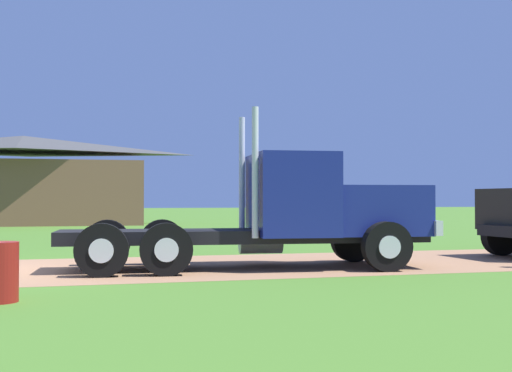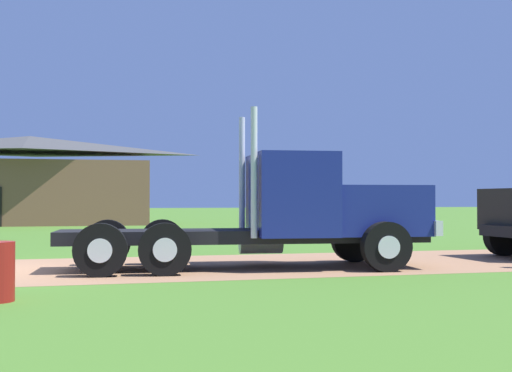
% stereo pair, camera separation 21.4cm
% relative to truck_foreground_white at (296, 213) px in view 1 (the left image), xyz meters
% --- Properties ---
extents(truck_foreground_white, '(8.28, 3.22, 3.44)m').
position_rel_truck_foreground_white_xyz_m(truck_foreground_white, '(0.00, 0.00, 0.00)').
color(truck_foreground_white, black).
rests_on(truck_foreground_white, ground_plane).
extents(shed_building, '(14.60, 5.85, 5.26)m').
position_rel_truck_foreground_white_xyz_m(shed_building, '(-7.69, 27.48, 1.32)').
color(shed_building, brown).
rests_on(shed_building, ground_plane).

